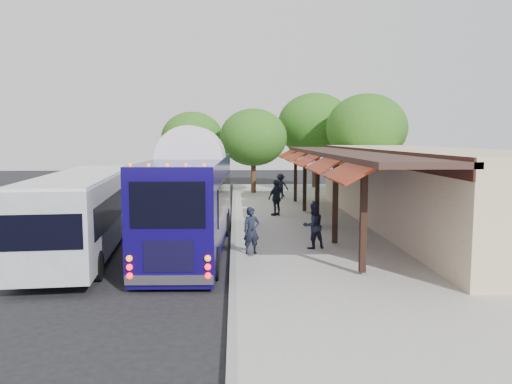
# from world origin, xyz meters

# --- Properties ---
(ground) EXTENTS (90.00, 90.00, 0.00)m
(ground) POSITION_xyz_m (0.00, 0.00, 0.00)
(ground) COLOR black
(ground) RESTS_ON ground
(sidewalk) EXTENTS (10.00, 40.00, 0.15)m
(sidewalk) POSITION_xyz_m (5.00, 4.00, 0.07)
(sidewalk) COLOR #9E9B93
(sidewalk) RESTS_ON ground
(curb) EXTENTS (0.20, 40.00, 0.16)m
(curb) POSITION_xyz_m (0.05, 4.00, 0.07)
(curb) COLOR gray
(curb) RESTS_ON ground
(station_shelter) EXTENTS (8.15, 20.00, 3.60)m
(station_shelter) POSITION_xyz_m (8.38, 4.00, 1.85)
(station_shelter) COLOR tan
(station_shelter) RESTS_ON ground
(coach_bus) EXTENTS (2.68, 11.28, 3.58)m
(coach_bus) POSITION_xyz_m (-1.45, 0.39, 1.92)
(coach_bus) COLOR #0F064F
(coach_bus) RESTS_ON ground
(city_bus) EXTENTS (3.23, 10.68, 2.83)m
(city_bus) POSITION_xyz_m (-5.21, -0.26, 1.56)
(city_bus) COLOR #909298
(city_bus) RESTS_ON ground
(ped_a) EXTENTS (0.67, 0.55, 1.59)m
(ped_a) POSITION_xyz_m (0.67, -1.27, 0.95)
(ped_a) COLOR black
(ped_a) RESTS_ON sidewalk
(ped_b) EXTENTS (0.97, 0.87, 1.64)m
(ped_b) POSITION_xyz_m (2.89, -0.56, 0.97)
(ped_b) COLOR black
(ped_b) RESTS_ON sidewalk
(ped_c) EXTENTS (1.11, 1.02, 1.82)m
(ped_c) POSITION_xyz_m (2.22, 7.02, 1.06)
(ped_c) COLOR black
(ped_c) RESTS_ON sidewalk
(ped_d) EXTENTS (1.09, 0.69, 1.61)m
(ped_d) POSITION_xyz_m (3.06, 14.00, 0.95)
(ped_d) COLOR black
(ped_d) RESTS_ON sidewalk
(sign_board) EXTENTS (0.07, 0.53, 1.16)m
(sign_board) POSITION_xyz_m (3.55, 3.50, 0.94)
(sign_board) COLOR black
(sign_board) RESTS_ON sidewalk
(tree_left) EXTENTS (4.79, 4.79, 6.13)m
(tree_left) POSITION_xyz_m (1.45, 17.66, 4.09)
(tree_left) COLOR #382314
(tree_left) RESTS_ON ground
(tree_mid) EXTENTS (5.91, 5.91, 7.57)m
(tree_mid) POSITION_xyz_m (6.43, 21.38, 5.05)
(tree_mid) COLOR #382314
(tree_mid) RESTS_ON ground
(tree_right) EXTENTS (5.52, 5.52, 7.07)m
(tree_right) POSITION_xyz_m (9.12, 15.99, 4.71)
(tree_right) COLOR #382314
(tree_right) RESTS_ON ground
(tree_far) EXTENTS (4.72, 4.72, 6.04)m
(tree_far) POSITION_xyz_m (-3.10, 20.33, 4.02)
(tree_far) COLOR #382314
(tree_far) RESTS_ON ground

